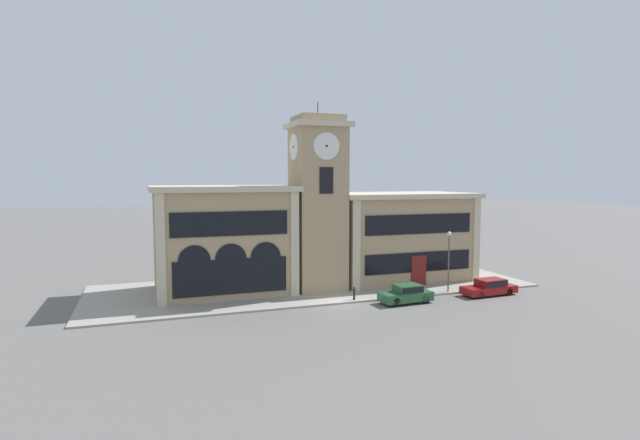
{
  "coord_description": "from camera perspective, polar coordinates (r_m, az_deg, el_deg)",
  "views": [
    {
      "loc": [
        -14.45,
        -35.54,
        9.88
      ],
      "look_at": [
        -0.55,
        3.45,
        6.38
      ],
      "focal_mm": 28.0,
      "sensor_mm": 36.0,
      "label": 1
    }
  ],
  "objects": [
    {
      "name": "street_lamp",
      "position": [
        43.98,
        14.51,
        -3.54
      ],
      "size": [
        0.36,
        0.36,
        5.18
      ],
      "color": "#4C4C51",
      "rests_on": "sidewalk_kerb"
    },
    {
      "name": "town_hall_right_wing",
      "position": [
        49.19,
        8.89,
        -1.8
      ],
      "size": [
        13.73,
        8.61,
        8.44
      ],
      "color": "tan",
      "rests_on": "ground_plane"
    },
    {
      "name": "bollard",
      "position": [
        40.4,
        3.93,
        -8.37
      ],
      "size": [
        0.18,
        0.18,
        1.06
      ],
      "color": "black",
      "rests_on": "sidewalk_kerb"
    },
    {
      "name": "sidewalk_kerb",
      "position": [
        45.69,
        -0.72,
        -7.57
      ],
      "size": [
        38.87,
        13.36,
        0.15
      ],
      "color": "gray",
      "rests_on": "ground_plane"
    },
    {
      "name": "ground_plane",
      "position": [
        39.62,
        2.46,
        -9.62
      ],
      "size": [
        300.0,
        300.0,
        0.0
      ],
      "primitive_type": "plane",
      "color": "#605E5B"
    },
    {
      "name": "parked_car_mid",
      "position": [
        44.85,
        18.81,
        -7.23
      ],
      "size": [
        4.89,
        1.97,
        1.37
      ],
      "rotation": [
        0.0,
        0.0,
        3.19
      ],
      "color": "maroon",
      "rests_on": "ground_plane"
    },
    {
      "name": "town_hall_left_wing",
      "position": [
        43.7,
        -11.02,
        -2.16
      ],
      "size": [
        11.92,
        8.61,
        9.21
      ],
      "color": "tan",
      "rests_on": "ground_plane"
    },
    {
      "name": "parked_car_near",
      "position": [
        40.45,
        9.84,
        -8.27
      ],
      "size": [
        4.28,
        1.97,
        1.47
      ],
      "rotation": [
        0.0,
        0.0,
        3.19
      ],
      "color": "#285633",
      "rests_on": "ground_plane"
    },
    {
      "name": "clock_tower",
      "position": [
        43.61,
        -0.25,
        1.9
      ],
      "size": [
        4.92,
        4.92,
        16.4
      ],
      "color": "tan",
      "rests_on": "ground_plane"
    }
  ]
}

